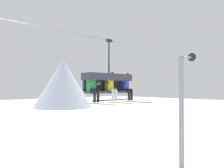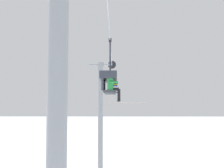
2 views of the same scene
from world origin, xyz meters
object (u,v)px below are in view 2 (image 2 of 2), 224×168
lift_tower_far (101,116)px  skier_yellow (113,87)px  lift_tower_near (58,152)px  skier_blue (114,88)px  chairlift_chair (108,80)px  skier_green (114,86)px

lift_tower_far → skier_yellow: size_ratio=4.71×
lift_tower_near → skier_blue: size_ratio=4.71×
skier_yellow → skier_blue: 0.99m
chairlift_chair → skier_blue: (0.99, -0.21, -0.28)m
lift_tower_near → skier_yellow: bearing=-7.5°
lift_tower_near → chairlift_chair: lift_tower_near is taller
chairlift_chair → skier_yellow: chairlift_chair is taller
skier_blue → lift_tower_far: bearing=8.0°
lift_tower_near → skier_blue: bearing=-6.6°
chairlift_chair → skier_green: (-0.99, -0.22, -0.30)m
lift_tower_near → skier_green: 6.31m
chairlift_chair → lift_tower_near: bearing=174.3°
lift_tower_far → skier_blue: 6.79m
lift_tower_near → skier_green: lift_tower_near is taller
skier_green → skier_blue: bearing=0.2°
lift_tower_far → skier_blue: (-6.55, -0.92, 1.54)m
skier_blue → skier_yellow: bearing=180.0°
lift_tower_far → chairlift_chair: size_ratio=3.01×
chairlift_chair → skier_yellow: size_ratio=1.57×
lift_tower_far → chairlift_chair: lift_tower_far is taller
lift_tower_near → lift_tower_far: (14.58, 0.00, 0.00)m
skier_yellow → chairlift_chair: bearing=90.9°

